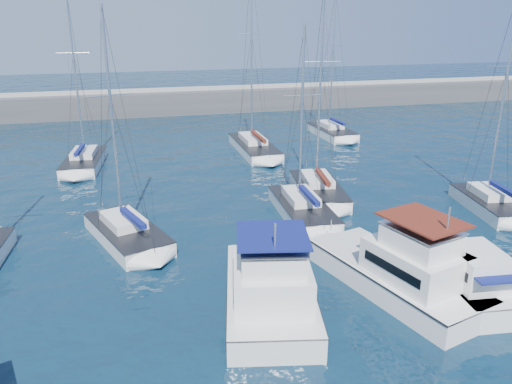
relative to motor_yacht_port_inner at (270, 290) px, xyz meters
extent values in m
plane|color=black|center=(3.33, 0.39, -1.13)|extent=(220.00, 220.00, 0.00)
cube|color=#424244|center=(3.33, 52.39, -0.13)|extent=(160.00, 6.00, 4.00)
cube|color=gray|center=(3.33, 52.39, 2.07)|extent=(160.00, 1.20, 0.50)
cube|color=silver|center=(0.08, 0.39, -0.73)|extent=(5.62, 9.13, 1.60)
cube|color=#262628|center=(0.08, 0.39, 0.02)|extent=(5.70, 9.15, 0.08)
cube|color=silver|center=(-0.13, -0.62, 0.87)|extent=(4.09, 4.55, 1.60)
cube|color=black|center=(-0.13, -0.62, 0.95)|extent=(3.99, 3.79, 0.45)
cube|color=silver|center=(-0.18, -0.82, 2.12)|extent=(3.19, 3.26, 0.90)
cube|color=#0F1758|center=(-0.18, -0.82, 3.12)|extent=(3.60, 3.71, 0.08)
cube|color=silver|center=(6.60, 0.39, -0.73)|extent=(5.95, 10.02, 1.60)
cube|color=#262628|center=(6.60, 0.39, 0.02)|extent=(6.02, 10.04, 0.08)
cube|color=silver|center=(6.90, -0.71, 0.87)|extent=(4.09, 5.01, 1.60)
cube|color=black|center=(6.90, -0.71, 0.95)|extent=(3.92, 4.19, 0.45)
cube|color=silver|center=(6.95, -0.91, 2.12)|extent=(3.16, 3.59, 0.90)
cube|color=#551C11|center=(6.95, -0.91, 3.12)|extent=(3.57, 4.09, 0.08)
cube|color=silver|center=(9.51, -1.05, -0.73)|extent=(3.28, 6.53, 1.60)
cube|color=#262628|center=(9.51, -1.05, 0.02)|extent=(3.33, 6.54, 0.08)
cube|color=silver|center=(9.42, -1.81, 0.87)|extent=(2.51, 3.14, 1.60)
cube|color=black|center=(9.42, -1.81, 0.95)|extent=(2.48, 2.57, 0.45)
cube|color=#0F1758|center=(9.29, -2.95, 1.17)|extent=(2.27, 2.14, 0.07)
cube|color=silver|center=(-6.26, 9.58, -0.83)|extent=(5.34, 7.96, 1.30)
cube|color=#262628|center=(-6.26, 9.58, -0.20)|extent=(5.39, 7.98, 0.06)
cube|color=silver|center=(-6.42, 10.01, 0.12)|extent=(2.93, 3.70, 0.55)
cylinder|color=silver|center=(-6.51, 10.27, 6.40)|extent=(0.18, 0.18, 12.17)
cylinder|color=silver|center=(-5.88, 8.53, 0.67)|extent=(1.37, 3.51, 0.12)
cube|color=#0F1758|center=(-5.85, 8.44, 0.82)|extent=(1.46, 3.24, 0.28)
cube|color=silver|center=(5.44, 10.78, -0.83)|extent=(3.26, 8.12, 1.30)
cube|color=#262628|center=(5.44, 10.78, -0.20)|extent=(3.32, 8.13, 0.06)
cube|color=silver|center=(5.46, 11.28, 0.12)|extent=(2.04, 3.58, 0.55)
cylinder|color=silver|center=(5.48, 11.58, 5.87)|extent=(0.18, 0.18, 11.10)
cylinder|color=silver|center=(5.39, 9.58, 0.67)|extent=(0.30, 4.00, 0.12)
cube|color=#0F1758|center=(5.38, 9.48, 0.82)|extent=(0.51, 3.61, 0.28)
cube|color=silver|center=(7.92, 14.16, -0.83)|extent=(4.31, 8.30, 1.30)
cube|color=#262628|center=(7.92, 14.16, -0.20)|extent=(4.37, 8.30, 0.06)
cube|color=silver|center=(8.00, 14.64, 0.12)|extent=(2.54, 3.73, 0.55)
cylinder|color=silver|center=(8.05, 14.94, 7.37)|extent=(0.18, 0.18, 14.11)
cylinder|color=silver|center=(7.73, 12.98, 0.67)|extent=(0.74, 3.92, 0.12)
cube|color=#551C11|center=(7.72, 12.89, 0.82)|extent=(0.91, 3.57, 0.28)
cube|color=silver|center=(18.67, 8.33, -0.83)|extent=(4.06, 7.23, 1.30)
cube|color=#262628|center=(18.67, 8.33, -0.20)|extent=(4.12, 7.24, 0.06)
cube|color=silver|center=(18.74, 8.75, 0.12)|extent=(2.40, 3.27, 0.55)
cylinder|color=silver|center=(18.78, 9.00, 7.34)|extent=(0.18, 0.18, 14.05)
cylinder|color=silver|center=(18.51, 7.31, 0.67)|extent=(0.67, 3.40, 0.12)
cube|color=#0F1758|center=(18.49, 7.21, 0.82)|extent=(0.84, 3.09, 0.28)
cube|color=silver|center=(-9.77, 26.85, -0.83)|extent=(3.82, 8.08, 1.30)
cube|color=#262628|center=(-9.77, 26.85, -0.20)|extent=(3.88, 8.08, 0.06)
cube|color=silver|center=(-9.72, 27.33, 0.12)|extent=(2.30, 3.60, 0.55)
cylinder|color=silver|center=(-9.69, 27.62, 7.44)|extent=(0.18, 0.18, 14.25)
cylinder|color=silver|center=(-9.90, 25.68, 0.67)|extent=(0.54, 3.89, 0.12)
cube|color=#0F1758|center=(-9.91, 25.58, 0.82)|extent=(0.72, 3.53, 0.28)
cube|color=silver|center=(6.52, 28.15, -0.83)|extent=(3.16, 9.95, 1.30)
cube|color=#262628|center=(6.52, 28.15, -0.20)|extent=(3.23, 9.95, 0.06)
cube|color=silver|center=(6.52, 28.78, 0.12)|extent=(2.04, 4.36, 0.55)
cylinder|color=silver|center=(6.52, 29.15, 8.61)|extent=(0.18, 0.18, 16.59)
cylinder|color=silver|center=(6.53, 26.67, 0.67)|extent=(0.15, 4.97, 0.12)
cube|color=#551C11|center=(6.53, 26.57, 0.82)|extent=(0.38, 4.47, 0.28)
cube|color=silver|center=(16.85, 32.64, -0.83)|extent=(3.25, 7.82, 1.30)
cube|color=#262628|center=(16.85, 32.64, -0.20)|extent=(3.31, 7.83, 0.06)
cube|color=silver|center=(16.84, 33.13, 0.12)|extent=(2.06, 3.44, 0.55)
cylinder|color=silver|center=(16.83, 33.42, 7.35)|extent=(0.18, 0.18, 14.08)
cylinder|color=silver|center=(16.89, 31.48, 0.67)|extent=(0.25, 3.87, 0.12)
cube|color=#0F1758|center=(16.89, 31.39, 0.82)|extent=(0.46, 3.49, 0.28)
camera|label=1|loc=(-5.72, -19.19, 11.84)|focal=35.00mm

